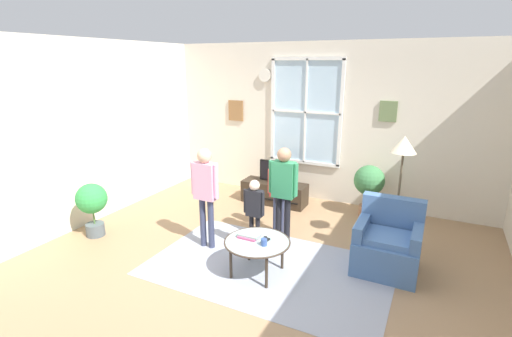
% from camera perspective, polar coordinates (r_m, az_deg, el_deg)
% --- Properties ---
extents(ground_plane, '(6.56, 6.12, 0.02)m').
position_cam_1_polar(ground_plane, '(4.90, -0.41, -14.98)').
color(ground_plane, '#9E7A56').
extents(back_wall, '(5.96, 0.17, 2.86)m').
position_cam_1_polar(back_wall, '(6.92, 10.14, 6.86)').
color(back_wall, beige).
rests_on(back_wall, ground_plane).
extents(side_wall_left, '(0.12, 5.52, 2.86)m').
position_cam_1_polar(side_wall_left, '(6.29, -26.07, 4.50)').
color(side_wall_left, beige).
rests_on(side_wall_left, ground_plane).
extents(area_rug, '(2.99, 1.83, 0.01)m').
position_cam_1_polar(area_rug, '(4.89, 1.90, -14.87)').
color(area_rug, '#999EAD').
rests_on(area_rug, ground_plane).
extents(tv_stand, '(1.19, 0.42, 0.40)m').
position_cam_1_polar(tv_stand, '(6.85, 2.82, -3.72)').
color(tv_stand, '#2D2319').
rests_on(tv_stand, ground_plane).
extents(television, '(0.57, 0.08, 0.41)m').
position_cam_1_polar(television, '(6.72, 2.86, -0.42)').
color(television, '#4C4C4C').
rests_on(television, tv_stand).
extents(armchair, '(0.76, 0.74, 0.87)m').
position_cam_1_polar(armchair, '(5.00, 19.51, -10.92)').
color(armchair, '#476B9E').
rests_on(armchair, ground_plane).
extents(coffee_table, '(0.81, 0.81, 0.44)m').
position_cam_1_polar(coffee_table, '(4.58, 0.18, -11.34)').
color(coffee_table, '#99B2B7').
rests_on(coffee_table, ground_plane).
extents(book_stack, '(0.27, 0.19, 0.05)m').
position_cam_1_polar(book_stack, '(4.65, -1.08, -10.22)').
color(book_stack, '#B84870').
rests_on(book_stack, coffee_table).
extents(cup, '(0.07, 0.07, 0.08)m').
position_cam_1_polar(cup, '(4.45, 1.22, -11.20)').
color(cup, '#334C8C').
rests_on(cup, coffee_table).
extents(remote_near_books, '(0.07, 0.15, 0.02)m').
position_cam_1_polar(remote_near_books, '(4.56, 1.45, -10.98)').
color(remote_near_books, black).
rests_on(remote_near_books, coffee_table).
extents(remote_near_cup, '(0.09, 0.14, 0.02)m').
position_cam_1_polar(remote_near_cup, '(4.58, 1.41, -10.80)').
color(remote_near_cup, black).
rests_on(remote_near_cup, coffee_table).
extents(person_black_shirt, '(0.31, 0.14, 1.02)m').
position_cam_1_polar(person_black_shirt, '(5.01, -0.23, -5.95)').
color(person_black_shirt, black).
rests_on(person_black_shirt, ground_plane).
extents(person_red_shirt, '(0.35, 0.16, 1.15)m').
position_cam_1_polar(person_red_shirt, '(5.52, 3.54, -2.96)').
color(person_red_shirt, '#333851').
rests_on(person_red_shirt, ground_plane).
extents(person_pink_shirt, '(0.43, 0.19, 1.42)m').
position_cam_1_polar(person_pink_shirt, '(5.07, -7.74, -2.80)').
color(person_pink_shirt, '#333851').
rests_on(person_pink_shirt, ground_plane).
extents(person_green_shirt, '(0.43, 0.19, 1.41)m').
position_cam_1_polar(person_green_shirt, '(5.12, 4.23, -2.57)').
color(person_green_shirt, black).
rests_on(person_green_shirt, ground_plane).
extents(potted_plant_by_window, '(0.50, 0.50, 0.88)m').
position_cam_1_polar(potted_plant_by_window, '(6.43, 16.91, -2.17)').
color(potted_plant_by_window, '#9E6B4C').
rests_on(potted_plant_by_window, ground_plane).
extents(potted_plant_corner, '(0.44, 0.44, 0.81)m').
position_cam_1_polar(potted_plant_corner, '(5.99, -23.80, -4.82)').
color(potted_plant_corner, '#4C565B').
rests_on(potted_plant_corner, ground_plane).
extents(floor_lamp, '(0.32, 0.32, 1.61)m').
position_cam_1_polar(floor_lamp, '(5.13, 21.55, 1.75)').
color(floor_lamp, black).
rests_on(floor_lamp, ground_plane).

